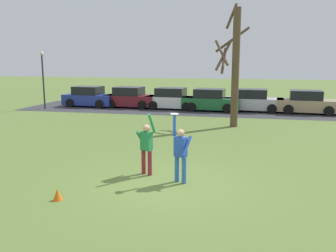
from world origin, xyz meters
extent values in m
plane|color=olive|center=(0.00, 0.00, 0.00)|extent=(120.00, 120.00, 0.00)
cylinder|color=#3366B7|center=(0.49, 0.03, 0.41)|extent=(0.14, 0.14, 0.82)
cylinder|color=#3366B7|center=(0.25, 0.14, 0.41)|extent=(0.14, 0.14, 0.82)
cube|color=#234CB2|center=(0.37, 0.09, 1.12)|extent=(0.42, 0.35, 0.60)
sphere|color=tan|center=(0.37, 0.09, 1.53)|extent=(0.23, 0.23, 0.23)
cylinder|color=#234CB2|center=(0.57, 0.00, 1.17)|extent=(0.25, 0.47, 0.59)
cylinder|color=#234CB2|center=(0.16, 0.18, 1.75)|extent=(0.09, 0.09, 0.66)
cylinder|color=maroon|center=(-0.96, 0.67, 0.41)|extent=(0.14, 0.14, 0.82)
cylinder|color=maroon|center=(-0.72, 0.56, 0.41)|extent=(0.14, 0.14, 0.82)
cube|color=#238447|center=(-0.84, 0.62, 1.12)|extent=(0.42, 0.35, 0.60)
sphere|color=tan|center=(-0.84, 0.62, 1.53)|extent=(0.23, 0.23, 0.23)
cylinder|color=#238447|center=(-1.05, 0.71, 1.17)|extent=(0.25, 0.47, 0.59)
cylinder|color=#238447|center=(-0.63, 0.53, 1.72)|extent=(0.20, 0.34, 0.65)
cylinder|color=white|center=(0.16, 0.18, 2.09)|extent=(0.24, 0.24, 0.02)
cube|color=#233893|center=(-9.84, 16.24, 0.55)|extent=(4.22, 2.09, 0.80)
cube|color=black|center=(-9.99, 16.25, 1.27)|extent=(2.21, 1.79, 0.64)
cylinder|color=black|center=(-8.51, 17.06, 0.33)|extent=(0.67, 0.27, 0.66)
cylinder|color=black|center=(-8.64, 15.24, 0.33)|extent=(0.67, 0.27, 0.66)
cylinder|color=black|center=(-11.04, 17.24, 0.33)|extent=(0.67, 0.27, 0.66)
cylinder|color=black|center=(-11.18, 15.43, 0.33)|extent=(0.67, 0.27, 0.66)
cube|color=maroon|center=(-6.50, 16.35, 0.55)|extent=(4.22, 2.09, 0.80)
cube|color=black|center=(-6.65, 16.36, 1.27)|extent=(2.21, 1.79, 0.64)
cylinder|color=black|center=(-5.16, 17.17, 0.33)|extent=(0.67, 0.27, 0.66)
cylinder|color=black|center=(-5.30, 15.35, 0.33)|extent=(0.67, 0.27, 0.66)
cylinder|color=black|center=(-7.70, 17.35, 0.33)|extent=(0.67, 0.27, 0.66)
cylinder|color=black|center=(-7.83, 15.54, 0.33)|extent=(0.67, 0.27, 0.66)
cube|color=white|center=(-3.13, 16.18, 0.55)|extent=(4.22, 2.09, 0.80)
cube|color=black|center=(-3.28, 16.19, 1.27)|extent=(2.21, 1.79, 0.64)
cylinder|color=black|center=(-1.80, 16.99, 0.33)|extent=(0.67, 0.27, 0.66)
cylinder|color=black|center=(-1.93, 15.17, 0.33)|extent=(0.67, 0.27, 0.66)
cylinder|color=black|center=(-4.33, 17.18, 0.33)|extent=(0.67, 0.27, 0.66)
cylinder|color=black|center=(-4.46, 15.36, 0.33)|extent=(0.67, 0.27, 0.66)
cube|color=#1E6633|center=(-0.20, 15.85, 0.55)|extent=(4.22, 2.09, 0.80)
cube|color=black|center=(-0.35, 15.86, 1.27)|extent=(2.21, 1.79, 0.64)
cylinder|color=black|center=(1.13, 16.67, 0.33)|extent=(0.67, 0.27, 0.66)
cylinder|color=black|center=(1.00, 14.85, 0.33)|extent=(0.67, 0.27, 0.66)
cylinder|color=black|center=(-1.40, 16.85, 0.33)|extent=(0.67, 0.27, 0.66)
cylinder|color=black|center=(-1.53, 15.03, 0.33)|extent=(0.67, 0.27, 0.66)
cube|color=#BCBCC1|center=(2.82, 16.25, 0.55)|extent=(4.22, 2.09, 0.80)
cube|color=black|center=(2.67, 16.26, 1.27)|extent=(2.21, 1.79, 0.64)
cylinder|color=black|center=(4.15, 17.07, 0.33)|extent=(0.67, 0.27, 0.66)
cylinder|color=black|center=(4.02, 15.25, 0.33)|extent=(0.67, 0.27, 0.66)
cylinder|color=black|center=(1.62, 17.25, 0.33)|extent=(0.67, 0.27, 0.66)
cylinder|color=black|center=(1.49, 15.43, 0.33)|extent=(0.67, 0.27, 0.66)
cube|color=tan|center=(6.43, 15.97, 0.55)|extent=(4.22, 2.09, 0.80)
cube|color=black|center=(6.28, 15.98, 1.27)|extent=(2.21, 1.79, 0.64)
cylinder|color=black|center=(7.77, 16.79, 0.33)|extent=(0.67, 0.27, 0.66)
cylinder|color=black|center=(7.63, 14.97, 0.33)|extent=(0.67, 0.27, 0.66)
cylinder|color=black|center=(5.23, 16.97, 0.33)|extent=(0.67, 0.27, 0.66)
cylinder|color=black|center=(5.10, 15.15, 0.33)|extent=(0.67, 0.27, 0.66)
cube|color=#38383D|center=(-1.78, 16.11, 0.00)|extent=(25.26, 6.40, 0.01)
cylinder|color=brown|center=(1.62, 9.82, 3.20)|extent=(0.40, 0.40, 6.40)
cylinder|color=brown|center=(0.97, 9.86, 3.62)|extent=(0.22, 1.41, 1.41)
cylinder|color=brown|center=(1.32, 10.05, 5.98)|extent=(0.63, 0.78, 1.39)
cylinder|color=brown|center=(0.94, 10.16, 3.91)|extent=(0.84, 1.52, 1.66)
cylinder|color=brown|center=(0.88, 9.46, 4.05)|extent=(0.90, 1.63, 1.38)
cylinder|color=brown|center=(1.38, 10.71, 4.78)|extent=(1.89, 0.65, 1.43)
cylinder|color=#2D2D33|center=(-12.56, 14.11, 2.00)|extent=(0.12, 0.12, 4.00)
sphere|color=silver|center=(-12.56, 14.11, 4.12)|extent=(0.28, 0.28, 0.28)
cone|color=orange|center=(-2.58, -1.99, 0.16)|extent=(0.26, 0.26, 0.32)
camera|label=1|loc=(2.21, -10.21, 3.70)|focal=38.42mm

